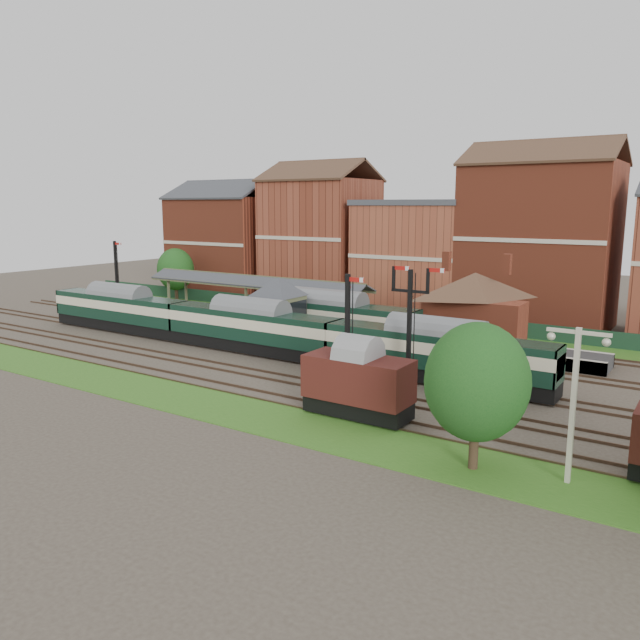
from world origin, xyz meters
The scene contains 19 objects.
ground centered at (0.00, 0.00, 0.00)m, with size 160.00×160.00×0.00m, color #473D33.
grass_back centered at (0.00, 16.00, 0.03)m, with size 90.00×4.50×0.06m, color #2D6619.
grass_front centered at (0.00, -12.00, 0.03)m, with size 90.00×5.00×0.06m, color #2D6619.
fence centered at (0.00, 18.00, 0.75)m, with size 90.00×0.12×1.50m, color #193823.
platform centered at (-5.00, 9.75, 0.50)m, with size 55.00×3.40×1.00m, color #2D2D2D.
signal_box centered at (-3.00, 3.25, 3.19)m, with size 5.40×5.40×6.00m.
brick_hut centered at (5.00, 3.25, 1.20)m, with size 3.20×2.64×2.94m.
station_building centered at (12.00, 9.75, 3.96)m, with size 8.10×8.10×5.90m.
canopy centered at (-11.00, 9.75, 4.58)m, with size 26.00×3.89×4.08m.
semaphore_bracket centered at (12.04, -2.50, 4.63)m, with size 3.60×0.25×8.18m.
semaphore_platform_end centered at (-29.98, 8.00, 4.16)m, with size 1.23×0.25×8.00m.
semaphore_siding centered at (10.02, -7.00, 4.16)m, with size 1.23×0.25×8.00m.
yard_lamp centered at (24.00, -11.50, 3.99)m, with size 2.60×0.22×7.00m.
town_backdrop centered at (-0.18, 25.00, 7.00)m, with size 69.00×10.00×16.00m.
dmu_train centered at (-3.45, 0.00, 2.22)m, with size 48.99×2.58×3.76m.
platform_railcar centered at (-0.07, 6.50, 2.29)m, with size 16.93×2.67×3.90m.
goods_van_a centered at (11.92, -9.00, 2.12)m, with size 6.16×2.67×3.74m.
tree_far centered at (20.00, -12.34, 4.19)m, with size 4.76×4.76×6.94m.
tree_back centered at (-29.26, 16.50, 4.06)m, with size 4.60×4.60×6.72m.
Camera 1 is at (29.00, -38.93, 12.09)m, focal length 35.00 mm.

